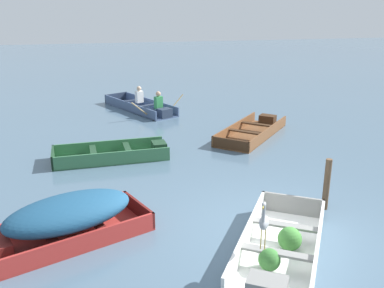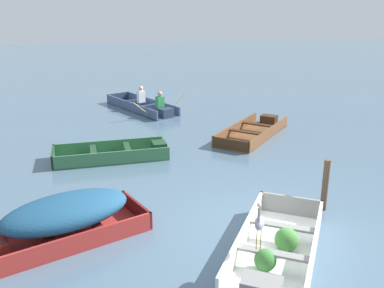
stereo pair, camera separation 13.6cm
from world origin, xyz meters
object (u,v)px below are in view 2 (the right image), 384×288
at_px(dinghy_white_foreground, 276,252).
at_px(skiff_wooden_brown_near_moored, 254,131).
at_px(skiff_red_far_moored, 65,216).
at_px(rowboat_slate_blue_with_crew, 145,106).
at_px(mooring_post, 325,185).
at_px(heron_on_dinghy, 260,222).
at_px(skiff_green_mid_moored, 116,154).

xyz_separation_m(dinghy_white_foreground, skiff_wooden_brown_near_moored, (2.08, 6.60, -0.06)).
xyz_separation_m(dinghy_white_foreground, skiff_red_far_moored, (-3.28, 1.43, 0.27)).
bearing_deg(skiff_red_far_moored, dinghy_white_foreground, -23.46).
height_order(dinghy_white_foreground, rowboat_slate_blue_with_crew, rowboat_slate_blue_with_crew).
height_order(rowboat_slate_blue_with_crew, mooring_post, mooring_post).
bearing_deg(rowboat_slate_blue_with_crew, dinghy_white_foreground, -85.05).
height_order(skiff_wooden_brown_near_moored, heron_on_dinghy, heron_on_dinghy).
xyz_separation_m(dinghy_white_foreground, skiff_green_mid_moored, (-2.24, 5.36, -0.04)).
height_order(skiff_red_far_moored, mooring_post, mooring_post).
bearing_deg(dinghy_white_foreground, skiff_green_mid_moored, 112.73).
height_order(skiff_green_mid_moored, heron_on_dinghy, heron_on_dinghy).
relative_size(heron_on_dinghy, mooring_post, 0.80).
relative_size(skiff_wooden_brown_near_moored, rowboat_slate_blue_with_crew, 0.84).
distance_m(dinghy_white_foreground, heron_on_dinghy, 0.91).
relative_size(rowboat_slate_blue_with_crew, heron_on_dinghy, 4.50).
bearing_deg(skiff_green_mid_moored, rowboat_slate_blue_with_crew, 75.50).
bearing_deg(heron_on_dinghy, rowboat_slate_blue_with_crew, 92.52).
relative_size(skiff_red_far_moored, heron_on_dinghy, 3.50).
relative_size(skiff_wooden_brown_near_moored, skiff_green_mid_moored, 1.07).
bearing_deg(rowboat_slate_blue_with_crew, heron_on_dinghy, -87.48).
bearing_deg(rowboat_slate_blue_with_crew, skiff_green_mid_moored, -104.50).
height_order(skiff_wooden_brown_near_moored, rowboat_slate_blue_with_crew, rowboat_slate_blue_with_crew).
distance_m(dinghy_white_foreground, rowboat_slate_blue_with_crew, 10.55).
height_order(dinghy_white_foreground, skiff_wooden_brown_near_moored, dinghy_white_foreground).
distance_m(skiff_red_far_moored, heron_on_dinghy, 3.37).
relative_size(skiff_green_mid_moored, skiff_red_far_moored, 1.02).
xyz_separation_m(rowboat_slate_blue_with_crew, heron_on_dinghy, (0.48, -10.81, 0.72)).
relative_size(skiff_green_mid_moored, rowboat_slate_blue_with_crew, 0.79).
bearing_deg(skiff_green_mid_moored, mooring_post, -45.16).
xyz_separation_m(skiff_red_far_moored, mooring_post, (4.91, 0.04, 0.09)).
bearing_deg(skiff_wooden_brown_near_moored, skiff_red_far_moored, -136.01).
bearing_deg(skiff_wooden_brown_near_moored, rowboat_slate_blue_with_crew, 127.41).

